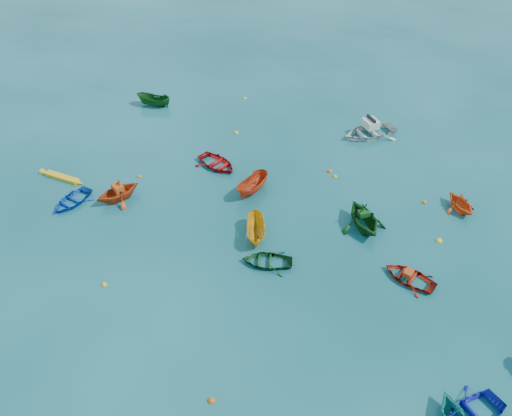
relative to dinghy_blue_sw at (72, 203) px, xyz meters
The scene contains 25 objects.
ground 10.36m from the dinghy_blue_sw, ahead, with size 160.00×160.00×0.00m, color #093D44.
dinghy_blue_sw is the anchor object (origin of this frame).
dinghy_orange_w 3.05m from the dinghy_blue_sw, 44.74° to the left, with size 2.56×2.97×1.56m, color #CD3F13.
sampan_yellow_mid 12.58m from the dinghy_blue_sw, 22.35° to the left, with size 1.15×3.04×1.18m, color orange.
dinghy_green_e 13.89m from the dinghy_blue_sw, 14.04° to the left, with size 2.06×2.88×0.60m, color #0F431C.
dinghy_red_nw 10.24m from the dinghy_blue_sw, 62.23° to the left, with size 2.37×3.31×0.69m, color #A80E0F.
sampan_orange_n 11.96m from the dinghy_blue_sw, 43.27° to the left, with size 1.18×3.13×1.21m, color red.
dinghy_green_n 18.89m from the dinghy_blue_sw, 30.18° to the left, with size 2.90×3.36×1.77m, color #0F4212.
dinghy_red_ne 21.69m from the dinghy_blue_sw, 19.28° to the left, with size 2.08×2.91×0.60m, color #A81E0E.
dinghy_orange_far 25.30m from the dinghy_blue_sw, 36.03° to the left, with size 2.09×2.43×1.28m, color #EE4F16.
sampan_green_far 13.94m from the dinghy_blue_sw, 113.95° to the left, with size 1.13×3.00×1.16m, color #124D15.
kayak_yellow 3.09m from the dinghy_blue_sw, 155.96° to the left, with size 0.49×3.41×0.33m, color #EDA915, non-canonical shape.
motorboat_white 22.78m from the dinghy_blue_sw, 59.79° to the left, with size 3.13×4.38×1.51m, color silver.
tarp_orange_a 3.24m from the dinghy_blue_sw, 45.24° to the left, with size 0.76×0.57×0.37m, color #C14913.
tarp_green_b 18.88m from the dinghy_blue_sw, 30.46° to the left, with size 0.65×0.49×0.32m, color #114617.
tarp_orange_b 21.60m from the dinghy_blue_sw, 19.37° to the left, with size 0.59×0.45×0.29m, color #AF3F12.
buoy_ye_a 8.16m from the dinghy_blue_sw, 24.54° to the right, with size 0.31×0.31×0.31m, color gold.
buoy_or_b 17.32m from the dinghy_blue_sw, 16.53° to the right, with size 0.33×0.33×0.33m, color #D8550B.
buoy_ye_b 13.84m from the dinghy_blue_sw, 77.87° to the left, with size 0.37×0.37×0.37m, color yellow.
buoy_or_c 4.88m from the dinghy_blue_sw, 74.46° to the left, with size 0.31×0.31×0.31m, color orange.
buoy_ye_c 17.94m from the dinghy_blue_sw, 46.97° to the left, with size 0.31×0.31×0.31m, color gold.
buoy_or_d 23.24m from the dinghy_blue_sw, 37.62° to the left, with size 0.33×0.33×0.33m, color #D3680B.
buoy_ye_d 18.62m from the dinghy_blue_sw, 90.84° to the left, with size 0.30×0.30×0.30m, color yellow.
buoy_or_e 17.76m from the dinghy_blue_sw, 49.17° to the left, with size 0.37×0.37×0.37m, color #FF520D.
buoy_ye_e 23.44m from the dinghy_blue_sw, 28.46° to the left, with size 0.39×0.39×0.39m, color yellow.
Camera 1 is at (15.03, -14.56, 20.51)m, focal length 35.00 mm.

